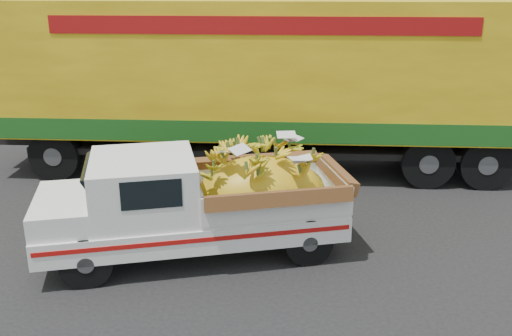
{
  "coord_description": "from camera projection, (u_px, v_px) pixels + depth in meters",
  "views": [
    {
      "loc": [
        0.68,
        -8.57,
        4.34
      ],
      "look_at": [
        0.21,
        0.61,
        1.16
      ],
      "focal_mm": 40.0,
      "sensor_mm": 36.0,
      "label": 1
    }
  ],
  "objects": [
    {
      "name": "curb",
      "position": [
        259.0,
        136.0,
        15.58
      ],
      "size": [
        60.0,
        0.25,
        0.15
      ],
      "primitive_type": "cube",
      "color": "gray",
      "rests_on": "ground"
    },
    {
      "name": "semi_trailer",
      "position": [
        265.0,
        77.0,
        12.59
      ],
      "size": [
        12.01,
        2.67,
        3.8
      ],
      "rotation": [
        0.0,
        0.0,
        -0.01
      ],
      "color": "black",
      "rests_on": "ground"
    },
    {
      "name": "pickup_truck",
      "position": [
        216.0,
        200.0,
        9.09
      ],
      "size": [
        5.02,
        2.86,
        1.66
      ],
      "rotation": [
        0.0,
        0.0,
        0.25
      ],
      "color": "black",
      "rests_on": "ground"
    },
    {
      "name": "sidewalk",
      "position": [
        262.0,
        118.0,
        17.57
      ],
      "size": [
        60.0,
        4.0,
        0.14
      ],
      "primitive_type": "cube",
      "color": "gray",
      "rests_on": "ground"
    },
    {
      "name": "building_left",
      "position": [
        68.0,
        20.0,
        22.73
      ],
      "size": [
        18.0,
        6.0,
        5.0
      ],
      "primitive_type": "cube",
      "color": "gray",
      "rests_on": "ground"
    },
    {
      "name": "ground",
      "position": [
        242.0,
        245.0,
        9.54
      ],
      "size": [
        100.0,
        100.0,
        0.0
      ],
      "primitive_type": "plane",
      "color": "black",
      "rests_on": "ground"
    }
  ]
}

